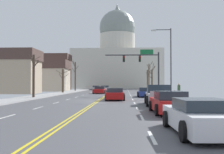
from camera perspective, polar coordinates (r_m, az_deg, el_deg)
The scene contains 23 objects.
ground at distance 28.05m, azimuth -2.79°, elevation -4.84°, with size 20.00×180.00×0.20m.
signal_gantry at distance 40.77m, azimuth 6.44°, elevation 2.99°, with size 7.91×0.41×6.58m.
street_lamp_right at distance 34.01m, azimuth 11.52°, elevation 4.20°, with size 2.41×0.24×8.22m.
capitol_building at distance 101.27m, azimuth 1.09°, elevation 3.79°, with size 31.58×18.20×31.03m.
sedan_near_00 at distance 36.21m, azimuth 6.80°, elevation -3.18°, with size 2.01×4.49×1.21m.
sedan_near_01 at distance 29.07m, azimuth 0.69°, elevation -3.59°, with size 2.04×4.39×1.26m.
pickup_truck_near_02 at distance 22.76m, azimuth 9.64°, elevation -3.86°, with size 2.35×5.64×1.62m.
sedan_near_03 at distance 16.40m, azimuth 11.68°, elevation -5.21°, with size 2.05×4.59×1.30m.
sedan_near_04 at distance 10.09m, azimuth 17.81°, elevation -7.82°, with size 2.14×4.66×1.20m.
sedan_oncoming_00 at distance 48.14m, azimuth -2.54°, elevation -2.73°, with size 2.16×4.49×1.22m.
sedan_oncoming_01 at distance 59.60m, azimuth -1.44°, elevation -2.44°, with size 2.05×4.28×1.29m.
sedan_oncoming_02 at distance 73.69m, azimuth -3.32°, elevation -2.27°, with size 2.10×4.34×1.16m.
flank_building_00 at distance 79.15m, azimuth -11.95°, elevation 1.05°, with size 9.16×6.80×9.90m.
flank_building_01 at distance 64.60m, azimuth -13.82°, elevation 0.28°, with size 11.18×6.61×6.93m.
flank_building_02 at distance 51.49m, azimuth -21.81°, elevation 1.08°, with size 12.87×6.28×7.55m.
bare_tree_00 at distance 54.30m, azimuth 8.23°, elevation -0.43°, with size 2.01×1.83×5.53m.
bare_tree_01 at distance 50.54m, azimuth -10.10°, elevation -0.64°, with size 2.80×1.55×4.38m.
bare_tree_02 at distance 64.94m, azimuth 7.63°, elevation 0.23°, with size 1.42×1.31×6.77m.
bare_tree_03 at distance 62.91m, azimuth -7.60°, elevation 0.38°, with size 1.68×2.69×6.65m.
bare_tree_04 at distance 71.54m, azimuth 7.34°, elevation -0.50°, with size 1.10×1.47×6.04m.
bare_tree_05 at distance 33.49m, azimuth -15.82°, elevation 0.58°, with size 1.40×2.02×4.95m.
pedestrian_00 at distance 33.72m, azimuth 13.62°, elevation -2.49°, with size 0.35×0.34×1.62m.
bicycle_parked at distance 32.18m, azimuth 12.69°, elevation -3.53°, with size 0.12×1.77×0.85m.
Camera 1 is at (2.62, -27.87, 1.72)m, focal length 44.39 mm.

